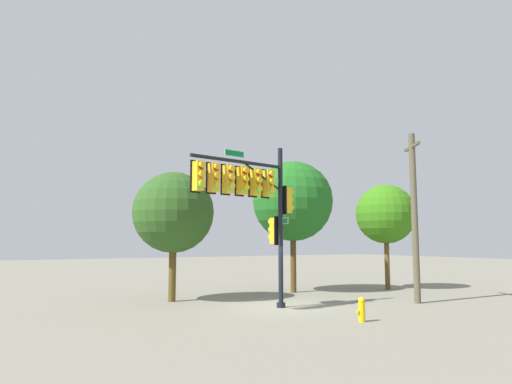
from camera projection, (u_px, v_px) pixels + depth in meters
name	position (u px, v px, depth m)	size (l,w,h in m)	color
ground_plane	(281.00, 308.00, 18.72)	(120.00, 120.00, 0.00)	gray
signal_pole_assembly	(253.00, 195.00, 18.30)	(5.07, 1.69, 6.69)	black
utility_pole	(414.00, 214.00, 20.45)	(0.99, 1.63, 7.65)	brown
fire_hydrant	(362.00, 310.00, 15.40)	(0.33, 0.24, 0.83)	yellow
tree_near	(293.00, 201.00, 24.85)	(4.38, 4.38, 7.12)	#52391A
tree_mid	(174.00, 213.00, 21.04)	(3.76, 3.76, 5.95)	brown
tree_far	(386.00, 214.00, 26.36)	(3.43, 3.43, 6.03)	brown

